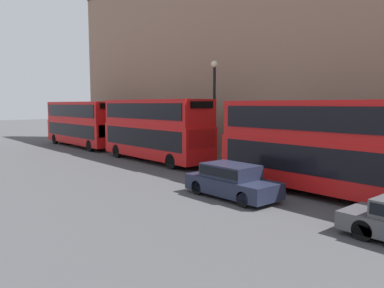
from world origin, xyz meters
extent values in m
cube|color=red|center=(1.60, 6.04, 1.43)|extent=(2.55, 10.74, 2.16)
cube|color=red|center=(1.60, 6.04, 3.37)|extent=(2.50, 10.53, 1.71)
cube|color=black|center=(1.60, 6.04, 1.69)|extent=(2.59, 9.88, 1.21)
cube|color=black|center=(1.60, 6.04, 3.46)|extent=(2.59, 9.88, 1.03)
cylinder|color=black|center=(0.48, 9.81, 0.50)|extent=(0.30, 1.00, 1.00)
cylinder|color=black|center=(2.73, 9.81, 0.50)|extent=(0.30, 1.00, 1.00)
cube|color=red|center=(1.60, 19.39, 1.49)|extent=(2.55, 10.05, 2.28)
cube|color=red|center=(1.60, 19.39, 3.50)|extent=(2.50, 9.85, 1.74)
cube|color=black|center=(1.60, 19.39, 1.76)|extent=(2.59, 9.24, 1.27)
cube|color=black|center=(1.60, 19.39, 3.59)|extent=(2.59, 9.24, 1.05)
cube|color=black|center=(1.60, 14.40, 1.94)|extent=(2.17, 0.06, 1.14)
cube|color=black|center=(1.60, 14.40, 4.02)|extent=(1.78, 0.06, 0.42)
cylinder|color=black|center=(0.48, 15.97, 0.50)|extent=(0.30, 1.00, 1.00)
cylinder|color=black|center=(2.73, 15.97, 0.50)|extent=(0.30, 1.00, 1.00)
cylinder|color=black|center=(0.48, 22.82, 0.50)|extent=(0.30, 1.00, 1.00)
cylinder|color=black|center=(2.73, 22.82, 0.50)|extent=(0.30, 1.00, 1.00)
cube|color=red|center=(1.60, 31.61, 1.39)|extent=(2.55, 11.32, 2.08)
cube|color=red|center=(1.60, 31.61, 3.35)|extent=(2.50, 11.10, 1.84)
cube|color=black|center=(1.60, 31.61, 1.64)|extent=(2.59, 10.42, 1.17)
cube|color=black|center=(1.60, 31.61, 3.44)|extent=(2.59, 10.42, 1.10)
cube|color=black|center=(1.60, 25.98, 1.81)|extent=(2.17, 0.06, 1.04)
cube|color=black|center=(1.60, 25.98, 3.90)|extent=(1.78, 0.06, 0.44)
cylinder|color=black|center=(0.48, 27.55, 0.50)|extent=(0.30, 1.00, 1.00)
cylinder|color=black|center=(2.73, 27.55, 0.50)|extent=(0.30, 1.00, 1.00)
cylinder|color=black|center=(0.48, 35.67, 0.50)|extent=(0.30, 1.00, 1.00)
cylinder|color=black|center=(2.73, 35.67, 0.50)|extent=(0.30, 1.00, 1.00)
cylinder|color=black|center=(-2.58, 2.51, 0.32)|extent=(0.22, 0.64, 0.64)
cube|color=#1E2338|center=(-1.80, 8.63, 0.52)|extent=(1.78, 4.31, 0.69)
cube|color=#1E2338|center=(-1.80, 8.74, 1.16)|extent=(1.57, 2.37, 0.59)
cube|color=black|center=(-1.80, 8.74, 1.19)|extent=(1.60, 2.25, 0.38)
cylinder|color=black|center=(-2.58, 7.26, 0.32)|extent=(0.22, 0.64, 0.64)
cylinder|color=black|center=(-1.02, 7.26, 0.32)|extent=(0.22, 0.64, 0.64)
cylinder|color=black|center=(-2.58, 10.01, 0.32)|extent=(0.22, 0.64, 0.64)
cylinder|color=black|center=(-1.02, 10.01, 0.32)|extent=(0.22, 0.64, 0.64)
cylinder|color=black|center=(3.50, 15.33, 3.20)|extent=(0.18, 0.18, 6.40)
sphere|color=beige|center=(3.50, 15.33, 6.62)|extent=(0.44, 0.44, 0.44)
cylinder|color=#334C6B|center=(4.18, 29.22, 0.67)|extent=(0.36, 0.36, 1.35)
sphere|color=tan|center=(4.18, 29.22, 1.46)|extent=(0.22, 0.22, 0.22)
camera|label=1|loc=(-13.47, -2.43, 4.07)|focal=35.00mm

